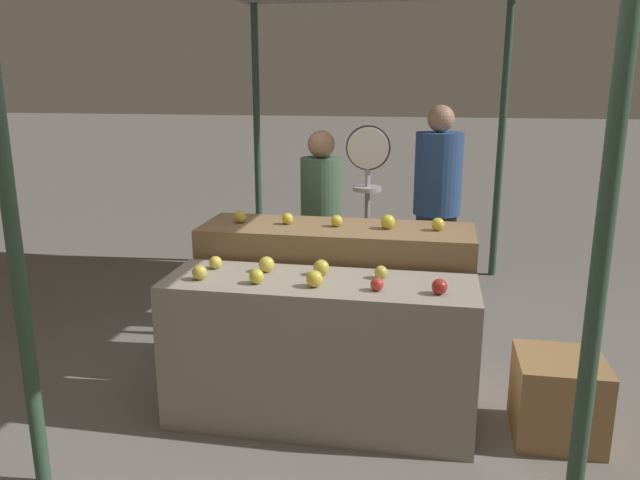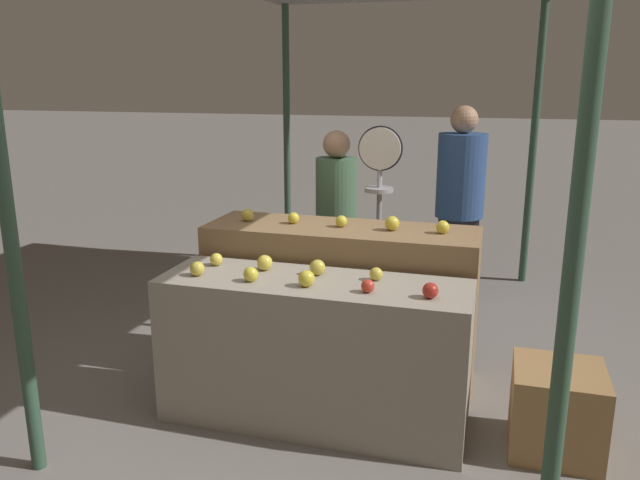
{
  "view_description": "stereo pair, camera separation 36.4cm",
  "coord_description": "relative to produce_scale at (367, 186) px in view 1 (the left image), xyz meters",
  "views": [
    {
      "loc": [
        0.59,
        -3.17,
        1.9
      ],
      "look_at": [
        -0.05,
        0.3,
        0.99
      ],
      "focal_mm": 35.0,
      "sensor_mm": 36.0,
      "label": 1
    },
    {
      "loc": [
        0.94,
        -3.08,
        1.9
      ],
      "look_at": [
        -0.05,
        0.3,
        0.99
      ],
      "focal_mm": 35.0,
      "sensor_mm": 36.0,
      "label": 2
    }
  ],
  "objects": [
    {
      "name": "ground_plane",
      "position": [
        -0.13,
        -1.14,
        -1.18
      ],
      "size": [
        60.0,
        60.0,
        0.0
      ],
      "primitive_type": "plane",
      "color": "slate"
    },
    {
      "name": "display_counter_front",
      "position": [
        -0.13,
        -1.14,
        -0.76
      ],
      "size": [
        1.71,
        0.55,
        0.84
      ],
      "primitive_type": "cube",
      "color": "gray",
      "rests_on": "ground_plane"
    },
    {
      "name": "display_counter_back",
      "position": [
        -0.13,
        -0.54,
        -0.67
      ],
      "size": [
        1.71,
        0.55,
        1.01
      ],
      "primitive_type": "cube",
      "color": "olive",
      "rests_on": "ground_plane"
    },
    {
      "name": "apple_front_0",
      "position": [
        -0.78,
        -1.24,
        -0.29
      ],
      "size": [
        0.08,
        0.08,
        0.08
      ],
      "primitive_type": "sphere",
      "color": "gold",
      "rests_on": "display_counter_front"
    },
    {
      "name": "apple_front_1",
      "position": [
        -0.45,
        -1.25,
        -0.29
      ],
      "size": [
        0.08,
        0.08,
        0.08
      ],
      "primitive_type": "sphere",
      "color": "gold",
      "rests_on": "display_counter_front"
    },
    {
      "name": "apple_front_2",
      "position": [
        -0.14,
        -1.25,
        -0.29
      ],
      "size": [
        0.09,
        0.09,
        0.09
      ],
      "primitive_type": "sphere",
      "color": "gold",
      "rests_on": "display_counter_front"
    },
    {
      "name": "apple_front_3",
      "position": [
        0.19,
        -1.25,
        -0.3
      ],
      "size": [
        0.07,
        0.07,
        0.07
      ],
      "primitive_type": "sphere",
      "color": "red",
      "rests_on": "display_counter_front"
    },
    {
      "name": "apple_front_4",
      "position": [
        0.51,
        -1.25,
        -0.29
      ],
      "size": [
        0.08,
        0.08,
        0.08
      ],
      "primitive_type": "sphere",
      "color": "#AD281E",
      "rests_on": "display_counter_front"
    },
    {
      "name": "apple_front_5",
      "position": [
        -0.76,
        -1.03,
        -0.3
      ],
      "size": [
        0.07,
        0.07,
        0.07
      ],
      "primitive_type": "sphere",
      "color": "yellow",
      "rests_on": "display_counter_front"
    },
    {
      "name": "apple_front_6",
      "position": [
        -0.46,
        -1.04,
        -0.29
      ],
      "size": [
        0.09,
        0.09,
        0.09
      ],
      "primitive_type": "sphere",
      "color": "yellow",
      "rests_on": "display_counter_front"
    },
    {
      "name": "apple_front_7",
      "position": [
        -0.14,
        -1.04,
        -0.29
      ],
      "size": [
        0.09,
        0.09,
        0.09
      ],
      "primitive_type": "sphere",
      "color": "gold",
      "rests_on": "display_counter_front"
    },
    {
      "name": "apple_front_8",
      "position": [
        0.19,
        -1.04,
        -0.3
      ],
      "size": [
        0.07,
        0.07,
        0.07
      ],
      "primitive_type": "sphere",
      "color": "gold",
      "rests_on": "display_counter_front"
    },
    {
      "name": "apple_back_0",
      "position": [
        -0.76,
        -0.55,
        -0.13
      ],
      "size": [
        0.08,
        0.08,
        0.08
      ],
      "primitive_type": "sphere",
      "color": "gold",
      "rests_on": "display_counter_back"
    },
    {
      "name": "apple_back_1",
      "position": [
        -0.45,
        -0.53,
        -0.13
      ],
      "size": [
        0.07,
        0.07,
        0.07
      ],
      "primitive_type": "sphere",
      "color": "gold",
      "rests_on": "display_counter_back"
    },
    {
      "name": "apple_back_2",
      "position": [
        -0.13,
        -0.54,
        -0.13
      ],
      "size": [
        0.07,
        0.07,
        0.07
      ],
      "primitive_type": "sphere",
      "color": "gold",
      "rests_on": "display_counter_back"
    },
    {
      "name": "apple_back_3",
      "position": [
        0.19,
        -0.54,
        -0.13
      ],
      "size": [
        0.09,
        0.09,
        0.09
      ],
      "primitive_type": "sphere",
      "color": "gold",
      "rests_on": "display_counter_back"
    },
    {
      "name": "apple_back_4",
      "position": [
        0.49,
        -0.54,
        -0.13
      ],
      "size": [
        0.08,
        0.08,
        0.08
      ],
      "primitive_type": "sphere",
      "color": "gold",
      "rests_on": "display_counter_back"
    },
    {
      "name": "produce_scale",
      "position": [
        0.0,
        0.0,
        0.0
      ],
      "size": [
        0.31,
        0.2,
        1.6
      ],
      "color": "#99999E",
      "rests_on": "ground_plane"
    },
    {
      "name": "person_vendor_at_scale",
      "position": [
        -0.37,
        0.24,
        -0.28
      ],
      "size": [
        0.41,
        0.41,
        1.54
      ],
      "rotation": [
        0.0,
        0.0,
        2.74
      ],
      "color": "#2D2D38",
      "rests_on": "ground_plane"
    },
    {
      "name": "person_customer_left",
      "position": [
        0.49,
        0.99,
        -0.2
      ],
      "size": [
        0.51,
        0.51,
        1.7
      ],
      "rotation": [
        0.0,
        0.0,
        3.51
      ],
      "color": "#2D2D38",
      "rests_on": "ground_plane"
    },
    {
      "name": "wooden_crate_side",
      "position": [
        1.17,
        -1.07,
        -0.95
      ],
      "size": [
        0.46,
        0.46,
        0.46
      ],
      "primitive_type": "cube",
      "color": "#9E7547",
      "rests_on": "ground_plane"
    }
  ]
}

